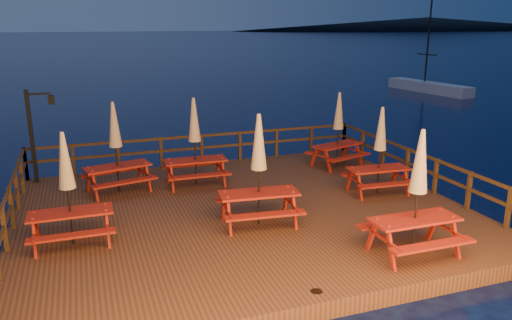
% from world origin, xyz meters
% --- Properties ---
extents(ground, '(500.00, 500.00, 0.00)m').
position_xyz_m(ground, '(0.00, 0.00, 0.00)').
color(ground, black).
rests_on(ground, ground).
extents(deck, '(12.00, 10.00, 0.40)m').
position_xyz_m(deck, '(0.00, 0.00, 0.20)').
color(deck, '#432715').
rests_on(deck, ground).
extents(deck_piles, '(11.44, 9.44, 1.40)m').
position_xyz_m(deck_piles, '(0.00, 0.00, -0.30)').
color(deck_piles, '#321F10').
rests_on(deck_piles, ground).
extents(railing, '(11.80, 9.75, 1.10)m').
position_xyz_m(railing, '(0.00, 1.78, 1.16)').
color(railing, '#321F10').
rests_on(railing, deck).
extents(lamp_post, '(0.85, 0.18, 3.00)m').
position_xyz_m(lamp_post, '(-5.39, 4.55, 2.20)').
color(lamp_post, black).
rests_on(lamp_post, deck).
extents(headland_right, '(230.40, 86.40, 7.00)m').
position_xyz_m(headland_right, '(185.00, 230.00, 3.50)').
color(headland_right, black).
rests_on(headland_right, ground).
extents(sailboat, '(2.33, 7.83, 11.48)m').
position_xyz_m(sailboat, '(21.89, 20.10, 0.38)').
color(sailboat, silver).
rests_on(sailboat, ground).
extents(picnic_table_0, '(1.88, 1.55, 2.69)m').
position_xyz_m(picnic_table_0, '(-4.44, -0.76, 1.80)').
color(picnic_table_0, maroon).
rests_on(picnic_table_0, deck).
extents(picnic_table_1, '(2.17, 1.85, 2.88)m').
position_xyz_m(picnic_table_1, '(0.07, -1.10, 1.90)').
color(picnic_table_1, maroon).
rests_on(picnic_table_1, deck).
extents(picnic_table_2, '(2.00, 1.65, 2.86)m').
position_xyz_m(picnic_table_2, '(2.75, -3.85, 1.89)').
color(picnic_table_2, maroon).
rests_on(picnic_table_2, deck).
extents(picnic_table_3, '(2.25, 2.00, 2.77)m').
position_xyz_m(picnic_table_3, '(-3.11, 2.68, 1.84)').
color(picnic_table_3, maroon).
rests_on(picnic_table_3, deck).
extents(picnic_table_4, '(1.95, 1.65, 2.63)m').
position_xyz_m(picnic_table_4, '(4.28, -0.04, 1.77)').
color(picnic_table_4, maroon).
rests_on(picnic_table_4, deck).
extents(picnic_table_5, '(2.21, 1.98, 2.65)m').
position_xyz_m(picnic_table_5, '(4.52, 2.98, 1.78)').
color(picnic_table_5, maroon).
rests_on(picnic_table_5, deck).
extents(picnic_table_6, '(1.99, 1.65, 2.79)m').
position_xyz_m(picnic_table_6, '(-0.74, 2.56, 1.85)').
color(picnic_table_6, maroon).
rests_on(picnic_table_6, deck).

